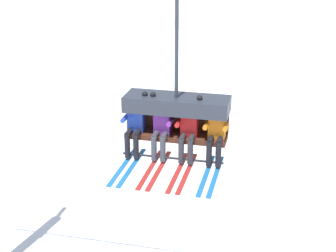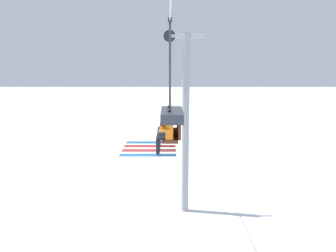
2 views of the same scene
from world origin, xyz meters
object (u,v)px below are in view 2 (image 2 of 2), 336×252
object	(u,v)px
lift_tower_near	(185,121)
skier_purple	(166,126)
chairlift_chair	(172,118)
skier_blue	(166,123)
skier_red	(165,129)
skier_orange	(165,134)

from	to	relation	value
lift_tower_near	skier_purple	bearing A→B (deg)	-9.76
chairlift_chair	skier_purple	size ratio (longest dim) A/B	2.31
skier_blue	skier_red	size ratio (longest dim) A/B	1.00
lift_tower_near	skier_blue	bearing A→B (deg)	-10.80
lift_tower_near	skier_purple	xyz separation A→B (m)	(5.38, -0.92, 0.78)
chairlift_chair	skier_red	distance (m)	0.47
skier_purple	skier_red	xyz separation A→B (m)	(0.54, 0.00, 0.00)
lift_tower_near	chairlift_chair	xyz separation A→B (m)	(5.65, -0.71, 1.10)
skier_orange	skier_blue	bearing A→B (deg)	179.76
lift_tower_near	chairlift_chair	bearing A→B (deg)	-7.18
lift_tower_near	skier_blue	size ratio (longest dim) A/B	5.32
lift_tower_near	skier_red	xyz separation A→B (m)	(5.92, -0.92, 0.78)
skier_purple	skier_orange	distance (m)	1.07
skier_blue	lift_tower_near	bearing A→B (deg)	169.20
skier_purple	lift_tower_near	bearing A→B (deg)	170.24
chairlift_chair	lift_tower_near	bearing A→B (deg)	172.82
skier_orange	lift_tower_near	bearing A→B (deg)	171.79
chairlift_chair	skier_orange	size ratio (longest dim) A/B	2.31
skier_blue	skier_orange	bearing A→B (deg)	-0.24
skier_blue	skier_purple	world-z (taller)	same
skier_purple	skier_orange	world-z (taller)	skier_purple
skier_blue	skier_purple	bearing A→B (deg)	0.00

